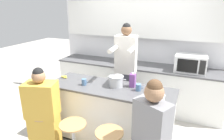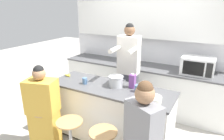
# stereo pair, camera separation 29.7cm
# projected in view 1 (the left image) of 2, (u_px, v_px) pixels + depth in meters

# --- Properties ---
(ground_plane) EXTENTS (16.00, 16.00, 0.00)m
(ground_plane) POSITION_uv_depth(u_px,v_px,m) (110.00, 139.00, 3.28)
(ground_plane) COLOR #B2ADA3
(wall_back) EXTENTS (3.74, 0.22, 2.70)m
(wall_back) POSITION_uv_depth(u_px,v_px,m) (141.00, 33.00, 4.25)
(wall_back) COLOR white
(wall_back) RESTS_ON ground_plane
(back_counter) EXTENTS (3.47, 0.65, 0.92)m
(back_counter) POSITION_uv_depth(u_px,v_px,m) (135.00, 85.00, 4.32)
(back_counter) COLOR white
(back_counter) RESTS_ON ground_plane
(kitchen_island) EXTENTS (1.93, 0.66, 0.94)m
(kitchen_island) POSITION_uv_depth(u_px,v_px,m) (110.00, 114.00, 3.14)
(kitchen_island) COLOR black
(kitchen_island) RESTS_ON ground_plane
(bar_stool_leftmost) EXTENTS (0.38, 0.38, 0.63)m
(bar_stool_leftmost) POSITION_uv_depth(u_px,v_px,m) (46.00, 132.00, 2.94)
(bar_stool_leftmost) COLOR tan
(bar_stool_leftmost) RESTS_ON ground_plane
(person_cooking) EXTENTS (0.41, 0.61, 1.83)m
(person_cooking) POSITION_uv_depth(u_px,v_px,m) (125.00, 76.00, 3.49)
(person_cooking) COLOR #383842
(person_cooking) RESTS_ON ground_plane
(person_wrapped_blanket) EXTENTS (0.50, 0.40, 1.33)m
(person_wrapped_blanket) POSITION_uv_depth(u_px,v_px,m) (43.00, 115.00, 2.81)
(person_wrapped_blanket) COLOR gold
(person_wrapped_blanket) RESTS_ON ground_plane
(cooking_pot) EXTENTS (0.31, 0.22, 0.16)m
(cooking_pot) POSITION_uv_depth(u_px,v_px,m) (116.00, 81.00, 2.99)
(cooking_pot) COLOR #B7BABC
(cooking_pot) RESTS_ON kitchen_island
(fruit_bowl) EXTENTS (0.22, 0.22, 0.08)m
(fruit_bowl) POSITION_uv_depth(u_px,v_px,m) (156.00, 97.00, 2.58)
(fruit_bowl) COLOR silver
(fruit_bowl) RESTS_ON kitchen_island
(coffee_cup_near) EXTENTS (0.11, 0.07, 0.10)m
(coffee_cup_near) POSITION_uv_depth(u_px,v_px,m) (84.00, 82.00, 3.05)
(coffee_cup_near) COLOR #4C7099
(coffee_cup_near) RESTS_ON kitchen_island
(coffee_cup_far) EXTENTS (0.11, 0.08, 0.10)m
(coffee_cup_far) POSITION_uv_depth(u_px,v_px,m) (138.00, 87.00, 2.85)
(coffee_cup_far) COLOR #4C7099
(coffee_cup_far) RESTS_ON kitchen_island
(banana_bunch) EXTENTS (0.13, 0.09, 0.04)m
(banana_bunch) POSITION_uv_depth(u_px,v_px,m) (65.00, 77.00, 3.36)
(banana_bunch) COLOR yellow
(banana_bunch) RESTS_ON kitchen_island
(juice_carton) EXTENTS (0.08, 0.08, 0.22)m
(juice_carton) POSITION_uv_depth(u_px,v_px,m) (133.00, 80.00, 2.97)
(juice_carton) COLOR #7A428E
(juice_carton) RESTS_ON kitchen_island
(microwave) EXTENTS (0.55, 0.38, 0.31)m
(microwave) POSITION_uv_depth(u_px,v_px,m) (191.00, 63.00, 3.70)
(microwave) COLOR white
(microwave) RESTS_ON back_counter
(potted_plant) EXTENTS (0.19, 0.19, 0.25)m
(potted_plant) POSITION_uv_depth(u_px,v_px,m) (119.00, 57.00, 4.28)
(potted_plant) COLOR #93563D
(potted_plant) RESTS_ON back_counter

